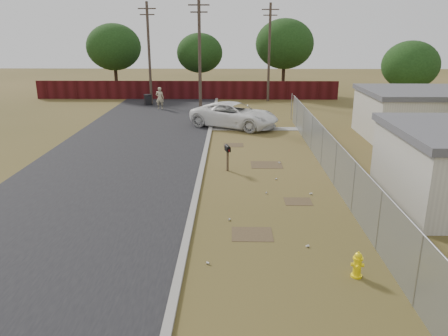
{
  "coord_description": "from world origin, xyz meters",
  "views": [
    {
      "loc": [
        -1.53,
        -18.54,
        6.71
      ],
      "look_at": [
        -1.83,
        -1.0,
        1.1
      ],
      "focal_mm": 35.0,
      "sensor_mm": 36.0,
      "label": 1
    }
  ],
  "objects_px": {
    "mailbox": "(228,151)",
    "fire_hydrant": "(357,265)",
    "trash_bin": "(148,100)",
    "pedestrian": "(160,98)",
    "pickup_truck": "(235,115)"
  },
  "relations": [
    {
      "from": "pedestrian",
      "to": "trash_bin",
      "type": "xyz_separation_m",
      "value": [
        -1.46,
        2.11,
        -0.46
      ]
    },
    {
      "from": "trash_bin",
      "to": "pedestrian",
      "type": "bearing_deg",
      "value": -55.39
    },
    {
      "from": "fire_hydrant",
      "to": "pickup_truck",
      "type": "xyz_separation_m",
      "value": [
        -3.35,
        19.76,
        0.5
      ]
    },
    {
      "from": "pickup_truck",
      "to": "trash_bin",
      "type": "xyz_separation_m",
      "value": [
        -7.92,
        9.31,
        -0.37
      ]
    },
    {
      "from": "pedestrian",
      "to": "fire_hydrant",
      "type": "bearing_deg",
      "value": 112.52
    },
    {
      "from": "fire_hydrant",
      "to": "mailbox",
      "type": "relative_size",
      "value": 0.61
    },
    {
      "from": "pickup_truck",
      "to": "mailbox",
      "type": "bearing_deg",
      "value": -155.38
    },
    {
      "from": "mailbox",
      "to": "trash_bin",
      "type": "bearing_deg",
      "value": 111.15
    },
    {
      "from": "mailbox",
      "to": "fire_hydrant",
      "type": "bearing_deg",
      "value": -68.75
    },
    {
      "from": "pickup_truck",
      "to": "fire_hydrant",
      "type": "bearing_deg",
      "value": -143.49
    },
    {
      "from": "fire_hydrant",
      "to": "pedestrian",
      "type": "xyz_separation_m",
      "value": [
        -9.81,
        26.96,
        0.59
      ]
    },
    {
      "from": "fire_hydrant",
      "to": "trash_bin",
      "type": "relative_size",
      "value": 0.82
    },
    {
      "from": "pickup_truck",
      "to": "trash_bin",
      "type": "relative_size",
      "value": 6.44
    },
    {
      "from": "pickup_truck",
      "to": "trash_bin",
      "type": "height_order",
      "value": "pickup_truck"
    },
    {
      "from": "fire_hydrant",
      "to": "trash_bin",
      "type": "height_order",
      "value": "trash_bin"
    }
  ]
}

